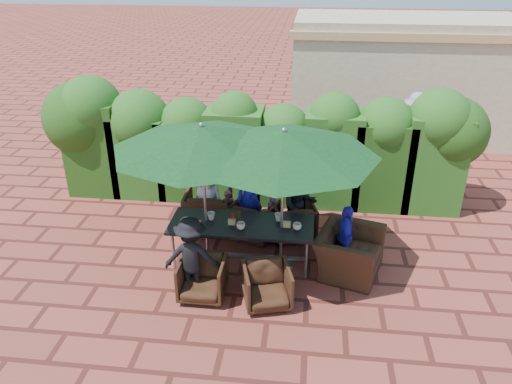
# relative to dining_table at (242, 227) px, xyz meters

# --- Properties ---
(ground) EXTENTS (80.00, 80.00, 0.00)m
(ground) POSITION_rel_dining_table_xyz_m (0.02, 0.17, -0.68)
(ground) COLOR brown
(ground) RESTS_ON ground
(dining_table) EXTENTS (2.39, 0.90, 0.75)m
(dining_table) POSITION_rel_dining_table_xyz_m (0.00, 0.00, 0.00)
(dining_table) COLOR black
(dining_table) RESTS_ON ground
(umbrella_left) EXTENTS (2.86, 2.86, 2.46)m
(umbrella_left) POSITION_rel_dining_table_xyz_m (-0.61, 0.04, 1.54)
(umbrella_left) COLOR gray
(umbrella_left) RESTS_ON ground
(umbrella_right) EXTENTS (2.96, 2.96, 2.46)m
(umbrella_right) POSITION_rel_dining_table_xyz_m (0.67, -0.05, 1.54)
(umbrella_right) COLOR gray
(umbrella_right) RESTS_ON ground
(chair_far_left) EXTENTS (0.88, 0.83, 0.87)m
(chair_far_left) POSITION_rel_dining_table_xyz_m (-0.79, 1.04, -0.24)
(chair_far_left) COLOR black
(chair_far_left) RESTS_ON ground
(chair_far_mid) EXTENTS (0.96, 0.93, 0.78)m
(chair_far_mid) POSITION_rel_dining_table_xyz_m (0.11, 0.86, -0.29)
(chair_far_mid) COLOR black
(chair_far_mid) RESTS_ON ground
(chair_far_right) EXTENTS (0.91, 0.88, 0.77)m
(chair_far_right) POSITION_rel_dining_table_xyz_m (0.82, 0.92, -0.29)
(chair_far_right) COLOR black
(chair_far_right) RESTS_ON ground
(chair_near_left) EXTENTS (0.69, 0.65, 0.71)m
(chair_near_left) POSITION_rel_dining_table_xyz_m (-0.47, -1.00, -0.32)
(chair_near_left) COLOR black
(chair_near_left) RESTS_ON ground
(chair_near_right) EXTENTS (0.82, 0.79, 0.70)m
(chair_near_right) POSITION_rel_dining_table_xyz_m (0.53, -1.07, -0.33)
(chair_near_right) COLOR black
(chair_near_right) RESTS_ON ground
(chair_end_right) EXTENTS (1.02, 1.28, 0.97)m
(chair_end_right) POSITION_rel_dining_table_xyz_m (1.78, -0.07, -0.19)
(chair_end_right) COLOR black
(chair_end_right) RESTS_ON ground
(adult_far_left) EXTENTS (0.72, 0.58, 1.28)m
(adult_far_left) POSITION_rel_dining_table_xyz_m (-0.76, 0.99, -0.04)
(adult_far_left) COLOR silver
(adult_far_left) RESTS_ON ground
(adult_far_mid) EXTENTS (0.62, 0.57, 1.40)m
(adult_far_mid) POSITION_rel_dining_table_xyz_m (0.01, 1.04, 0.02)
(adult_far_mid) COLOR #2421B3
(adult_far_mid) RESTS_ON ground
(adult_far_right) EXTENTS (0.72, 0.54, 1.35)m
(adult_far_right) POSITION_rel_dining_table_xyz_m (0.91, 0.95, -0.00)
(adult_far_right) COLOR black
(adult_far_right) RESTS_ON ground
(adult_near_left) EXTENTS (0.86, 0.44, 1.31)m
(adult_near_left) POSITION_rel_dining_table_xyz_m (-0.63, -0.94, -0.02)
(adult_near_left) COLOR black
(adult_near_left) RESTS_ON ground
(adult_end_right) EXTENTS (0.36, 0.68, 1.13)m
(adult_end_right) POSITION_rel_dining_table_xyz_m (1.72, 0.06, -0.11)
(adult_end_right) COLOR #2421B3
(adult_end_right) RESTS_ON ground
(child_left) EXTENTS (0.33, 0.29, 0.80)m
(child_left) POSITION_rel_dining_table_xyz_m (-0.40, 1.07, -0.28)
(child_left) COLOR #CC4892
(child_left) RESTS_ON ground
(child_right) EXTENTS (0.30, 0.25, 0.78)m
(child_right) POSITION_rel_dining_table_xyz_m (0.45, 1.04, -0.28)
(child_right) COLOR #9E52B3
(child_right) RESTS_ON ground
(pedestrian_a) EXTENTS (1.58, 0.98, 1.59)m
(pedestrian_a) POSITION_rel_dining_table_xyz_m (1.72, 4.26, 0.12)
(pedestrian_a) COLOR green
(pedestrian_a) RESTS_ON ground
(pedestrian_b) EXTENTS (0.85, 0.67, 1.54)m
(pedestrian_b) POSITION_rel_dining_table_xyz_m (2.81, 4.50, 0.09)
(pedestrian_b) COLOR #CC4892
(pedestrian_b) RESTS_ON ground
(pedestrian_c) EXTENTS (1.32, 1.10, 1.89)m
(pedestrian_c) POSITION_rel_dining_table_xyz_m (3.50, 4.39, 0.27)
(pedestrian_c) COLOR gray
(pedestrian_c) RESTS_ON ground
(cup_a) EXTENTS (0.15, 0.15, 0.12)m
(cup_a) POSITION_rel_dining_table_xyz_m (-0.90, -0.17, 0.14)
(cup_a) COLOR beige
(cup_a) RESTS_ON dining_table
(cup_b) EXTENTS (0.14, 0.14, 0.13)m
(cup_b) POSITION_rel_dining_table_xyz_m (-0.53, 0.07, 0.14)
(cup_b) COLOR beige
(cup_b) RESTS_ON dining_table
(cup_c) EXTENTS (0.14, 0.14, 0.11)m
(cup_c) POSITION_rel_dining_table_xyz_m (0.01, -0.18, 0.13)
(cup_c) COLOR beige
(cup_c) RESTS_ON dining_table
(cup_d) EXTENTS (0.14, 0.14, 0.13)m
(cup_d) POSITION_rel_dining_table_xyz_m (0.60, 0.17, 0.14)
(cup_d) COLOR beige
(cup_d) RESTS_ON dining_table
(cup_e) EXTENTS (0.14, 0.14, 0.11)m
(cup_e) POSITION_rel_dining_table_xyz_m (0.92, -0.10, 0.13)
(cup_e) COLOR beige
(cup_e) RESTS_ON dining_table
(ketchup_bottle) EXTENTS (0.04, 0.04, 0.17)m
(ketchup_bottle) POSITION_rel_dining_table_xyz_m (-0.14, -0.01, 0.16)
(ketchup_bottle) COLOR #B20C0A
(ketchup_bottle) RESTS_ON dining_table
(sauce_bottle) EXTENTS (0.04, 0.04, 0.17)m
(sauce_bottle) POSITION_rel_dining_table_xyz_m (-0.05, 0.09, 0.16)
(sauce_bottle) COLOR #4C230C
(sauce_bottle) RESTS_ON dining_table
(serving_tray) EXTENTS (0.35, 0.25, 0.02)m
(serving_tray) POSITION_rel_dining_table_xyz_m (-0.85, -0.13, 0.08)
(serving_tray) COLOR #A57350
(serving_tray) RESTS_ON dining_table
(number_block_left) EXTENTS (0.12, 0.06, 0.10)m
(number_block_left) POSITION_rel_dining_table_xyz_m (-0.15, -0.06, 0.12)
(number_block_left) COLOR tan
(number_block_left) RESTS_ON dining_table
(number_block_right) EXTENTS (0.12, 0.06, 0.10)m
(number_block_right) POSITION_rel_dining_table_xyz_m (0.75, -0.03, 0.12)
(number_block_right) COLOR tan
(number_block_right) RESTS_ON dining_table
(hedge_wall) EXTENTS (9.10, 1.60, 2.54)m
(hedge_wall) POSITION_rel_dining_table_xyz_m (-0.20, 2.49, 0.66)
(hedge_wall) COLOR #19390F
(hedge_wall) RESTS_ON ground
(building) EXTENTS (6.20, 3.08, 3.20)m
(building) POSITION_rel_dining_table_xyz_m (3.52, 7.16, 0.93)
(building) COLOR beige
(building) RESTS_ON ground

